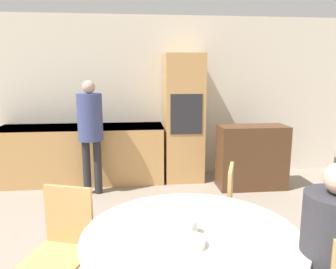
{
  "coord_description": "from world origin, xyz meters",
  "views": [
    {
      "loc": [
        -0.36,
        -0.77,
        1.72
      ],
      "look_at": [
        -0.0,
        2.57,
        1.07
      ],
      "focal_mm": 35.0,
      "sensor_mm": 36.0,
      "label": 1
    }
  ],
  "objects_px": {
    "person_standing": "(90,125)",
    "person_seated": "(336,256)",
    "oven_unit": "(183,118)",
    "bowl_near": "(191,242)",
    "dining_table": "(191,265)",
    "sideboard": "(252,157)",
    "chair_far_left": "(63,242)",
    "chair_far_right": "(219,208)",
    "cup": "(191,227)"
  },
  "relations": [
    {
      "from": "chair_far_right",
      "to": "cup",
      "type": "distance_m",
      "value": 0.99
    },
    {
      "from": "sideboard",
      "to": "oven_unit",
      "type": "bearing_deg",
      "value": 151.74
    },
    {
      "from": "chair_far_left",
      "to": "cup",
      "type": "bearing_deg",
      "value": -5.11
    },
    {
      "from": "cup",
      "to": "bowl_near",
      "type": "bearing_deg",
      "value": -101.51
    },
    {
      "from": "sideboard",
      "to": "chair_far_left",
      "type": "relative_size",
      "value": 1.12
    },
    {
      "from": "bowl_near",
      "to": "dining_table",
      "type": "bearing_deg",
      "value": 77.66
    },
    {
      "from": "dining_table",
      "to": "cup",
      "type": "height_order",
      "value": "cup"
    },
    {
      "from": "person_seated",
      "to": "person_standing",
      "type": "distance_m",
      "value": 3.47
    },
    {
      "from": "oven_unit",
      "to": "chair_far_right",
      "type": "xyz_separation_m",
      "value": [
        -0.03,
        -2.35,
        -0.49
      ]
    },
    {
      "from": "person_standing",
      "to": "bowl_near",
      "type": "xyz_separation_m",
      "value": [
        0.91,
        -2.84,
        -0.24
      ]
    },
    {
      "from": "dining_table",
      "to": "chair_far_left",
      "type": "bearing_deg",
      "value": 155.91
    },
    {
      "from": "oven_unit",
      "to": "bowl_near",
      "type": "xyz_separation_m",
      "value": [
        -0.47,
        -3.36,
        -0.25
      ]
    },
    {
      "from": "person_standing",
      "to": "bowl_near",
      "type": "height_order",
      "value": "person_standing"
    },
    {
      "from": "chair_far_right",
      "to": "bowl_near",
      "type": "bearing_deg",
      "value": -3.64
    },
    {
      "from": "bowl_near",
      "to": "oven_unit",
      "type": "bearing_deg",
      "value": 82.05
    },
    {
      "from": "chair_far_left",
      "to": "dining_table",
      "type": "bearing_deg",
      "value": -5.39
    },
    {
      "from": "oven_unit",
      "to": "dining_table",
      "type": "bearing_deg",
      "value": -97.74
    },
    {
      "from": "person_seated",
      "to": "oven_unit",
      "type": "bearing_deg",
      "value": 95.1
    },
    {
      "from": "chair_far_left",
      "to": "person_standing",
      "type": "bearing_deg",
      "value": 110.5
    },
    {
      "from": "person_seated",
      "to": "bowl_near",
      "type": "height_order",
      "value": "person_seated"
    },
    {
      "from": "person_standing",
      "to": "dining_table",
      "type": "bearing_deg",
      "value": -70.65
    },
    {
      "from": "person_seated",
      "to": "bowl_near",
      "type": "bearing_deg",
      "value": 167.34
    },
    {
      "from": "sideboard",
      "to": "person_seated",
      "type": "distance_m",
      "value": 3.1
    },
    {
      "from": "chair_far_right",
      "to": "person_standing",
      "type": "relative_size",
      "value": 0.56
    },
    {
      "from": "oven_unit",
      "to": "chair_far_left",
      "type": "xyz_separation_m",
      "value": [
        -1.31,
        -2.82,
        -0.49
      ]
    },
    {
      "from": "chair_far_right",
      "to": "cup",
      "type": "relative_size",
      "value": 10.0
    },
    {
      "from": "dining_table",
      "to": "chair_far_right",
      "type": "xyz_separation_m",
      "value": [
        0.41,
        0.86,
        -0.01
      ]
    },
    {
      "from": "person_standing",
      "to": "person_seated",
      "type": "bearing_deg",
      "value": -60.62
    },
    {
      "from": "dining_table",
      "to": "person_standing",
      "type": "relative_size",
      "value": 0.86
    },
    {
      "from": "sideboard",
      "to": "bowl_near",
      "type": "xyz_separation_m",
      "value": [
        -1.42,
        -2.84,
        0.28
      ]
    },
    {
      "from": "sideboard",
      "to": "cup",
      "type": "relative_size",
      "value": 11.17
    },
    {
      "from": "cup",
      "to": "oven_unit",
      "type": "bearing_deg",
      "value": 82.22
    },
    {
      "from": "oven_unit",
      "to": "cup",
      "type": "distance_m",
      "value": 3.24
    },
    {
      "from": "oven_unit",
      "to": "cup",
      "type": "xyz_separation_m",
      "value": [
        -0.44,
        -3.2,
        -0.23
      ]
    },
    {
      "from": "oven_unit",
      "to": "person_standing",
      "type": "distance_m",
      "value": 1.48
    },
    {
      "from": "chair_far_right",
      "to": "person_seated",
      "type": "relative_size",
      "value": 0.72
    },
    {
      "from": "dining_table",
      "to": "chair_far_left",
      "type": "distance_m",
      "value": 0.96
    },
    {
      "from": "dining_table",
      "to": "bowl_near",
      "type": "height_order",
      "value": "bowl_near"
    },
    {
      "from": "chair_far_right",
      "to": "cup",
      "type": "xyz_separation_m",
      "value": [
        -0.41,
        -0.86,
        0.26
      ]
    },
    {
      "from": "cup",
      "to": "sideboard",
      "type": "bearing_deg",
      "value": 62.65
    },
    {
      "from": "chair_far_left",
      "to": "chair_far_right",
      "type": "relative_size",
      "value": 1.0
    },
    {
      "from": "oven_unit",
      "to": "person_seated",
      "type": "distance_m",
      "value": 3.56
    },
    {
      "from": "chair_far_left",
      "to": "person_seated",
      "type": "relative_size",
      "value": 0.72
    },
    {
      "from": "chair_far_left",
      "to": "person_seated",
      "type": "bearing_deg",
      "value": -5.01
    },
    {
      "from": "sideboard",
      "to": "chair_far_left",
      "type": "height_order",
      "value": "sideboard"
    },
    {
      "from": "chair_far_left",
      "to": "sideboard",
      "type": "bearing_deg",
      "value": 64.24
    },
    {
      "from": "oven_unit",
      "to": "chair_far_left",
      "type": "bearing_deg",
      "value": -114.89
    },
    {
      "from": "sideboard",
      "to": "chair_far_right",
      "type": "relative_size",
      "value": 1.12
    },
    {
      "from": "oven_unit",
      "to": "person_seated",
      "type": "relative_size",
      "value": 1.6
    },
    {
      "from": "chair_far_right",
      "to": "person_seated",
      "type": "bearing_deg",
      "value": 36.05
    }
  ]
}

